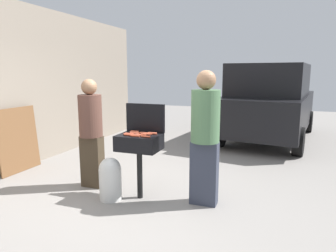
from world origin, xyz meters
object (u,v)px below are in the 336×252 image
at_px(hot_dog_3, 134,132).
at_px(hot_dog_7, 129,134).
at_px(bbq_grill, 139,145).
at_px(hot_dog_14, 146,134).
at_px(hot_dog_6, 141,135).
at_px(hot_dog_1, 137,135).
at_px(hot_dog_15, 135,136).
at_px(hot_dog_0, 128,134).
at_px(person_right, 205,133).
at_px(hot_dog_5, 135,131).
at_px(hot_dog_2, 148,134).
at_px(hot_dog_12, 153,133).
at_px(hot_dog_8, 138,133).
at_px(hot_dog_9, 146,137).
at_px(hot_dog_11, 152,134).
at_px(hot_dog_10, 134,133).
at_px(hot_dog_4, 128,135).
at_px(person_left, 91,130).
at_px(parked_minivan, 270,102).
at_px(propane_tank, 110,178).
at_px(hot_dog_13, 144,133).
at_px(leaning_board, 18,140).

height_order(hot_dog_3, hot_dog_7, same).
height_order(bbq_grill, hot_dog_14, hot_dog_14).
relative_size(bbq_grill, hot_dog_6, 7.24).
relative_size(hot_dog_1, hot_dog_3, 1.00).
bearing_deg(hot_dog_15, hot_dog_3, 119.00).
xyz_separation_m(hot_dog_0, person_right, (1.06, 0.21, 0.05)).
height_order(hot_dog_0, hot_dog_5, same).
relative_size(hot_dog_2, hot_dog_3, 1.00).
height_order(bbq_grill, hot_dog_12, hot_dog_12).
bearing_deg(hot_dog_6, hot_dog_8, 138.14).
xyz_separation_m(hot_dog_9, hot_dog_11, (0.00, 0.23, 0.00)).
height_order(hot_dog_5, hot_dog_10, same).
relative_size(hot_dog_4, hot_dog_9, 1.00).
xyz_separation_m(hot_dog_1, hot_dog_11, (0.16, 0.17, 0.00)).
height_order(person_left, parked_minivan, parked_minivan).
bearing_deg(parked_minivan, hot_dog_6, 80.53).
distance_m(hot_dog_11, propane_tank, 0.88).
bearing_deg(hot_dog_1, person_right, 12.96).
bearing_deg(hot_dog_1, hot_dog_3, 126.14).
bearing_deg(hot_dog_11, hot_dog_5, 170.42).
height_order(hot_dog_2, hot_dog_12, same).
xyz_separation_m(hot_dog_8, hot_dog_12, (0.20, 0.08, 0.00)).
bearing_deg(hot_dog_10, hot_dog_8, 57.83).
distance_m(hot_dog_6, hot_dog_10, 0.14).
distance_m(hot_dog_7, propane_tank, 0.69).
bearing_deg(hot_dog_9, hot_dog_8, 138.83).
xyz_separation_m(bbq_grill, parked_minivan, (1.59, 4.85, 0.23)).
xyz_separation_m(bbq_grill, hot_dog_9, (0.16, -0.14, 0.16)).
relative_size(hot_dog_1, hot_dog_13, 1.00).
bearing_deg(hot_dog_3, hot_dog_5, 105.01).
height_order(hot_dog_13, person_right, person_right).
distance_m(hot_dog_12, parked_minivan, 4.94).
height_order(hot_dog_9, hot_dog_10, same).
height_order(hot_dog_5, person_left, person_left).
xyz_separation_m(hot_dog_3, hot_dog_9, (0.28, -0.22, 0.00)).
relative_size(hot_dog_10, hot_dog_11, 1.00).
bearing_deg(hot_dog_14, hot_dog_4, -147.57).
bearing_deg(hot_dog_8, parked_minivan, 71.15).
bearing_deg(propane_tank, bbq_grill, 27.23).
distance_m(hot_dog_2, hot_dog_11, 0.07).
height_order(hot_dog_10, hot_dog_15, same).
xyz_separation_m(hot_dog_6, hot_dog_15, (-0.05, -0.11, 0.00)).
bearing_deg(parked_minivan, hot_dog_12, 80.96).
bearing_deg(hot_dog_5, leaning_board, 175.47).
bearing_deg(leaning_board, hot_dog_1, -9.08).
height_order(hot_dog_4, hot_dog_10, same).
distance_m(hot_dog_3, hot_dog_4, 0.20).
bearing_deg(hot_dog_3, hot_dog_7, -99.52).
xyz_separation_m(hot_dog_1, hot_dog_2, (0.10, 0.13, 0.00)).
bearing_deg(hot_dog_8, hot_dog_3, 153.22).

